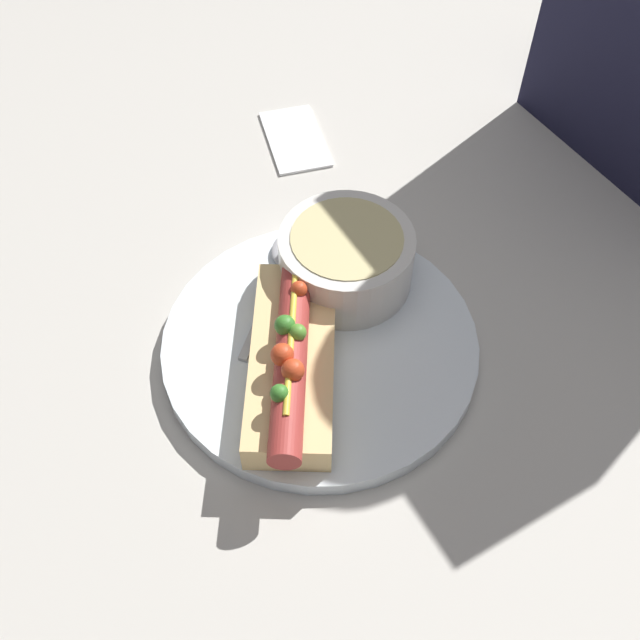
{
  "coord_description": "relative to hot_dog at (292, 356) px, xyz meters",
  "views": [
    {
      "loc": [
        0.31,
        -0.18,
        0.51
      ],
      "look_at": [
        0.0,
        0.0,
        0.04
      ],
      "focal_mm": 42.0,
      "sensor_mm": 36.0,
      "label": 1
    }
  ],
  "objects": [
    {
      "name": "soup_bowl",
      "position": [
        -0.06,
        0.09,
        0.01
      ],
      "size": [
        0.11,
        0.11,
        0.05
      ],
      "color": "silver",
      "rests_on": "dinner_plate"
    },
    {
      "name": "ground_plane",
      "position": [
        -0.02,
        0.03,
        -0.04
      ],
      "size": [
        4.0,
        4.0,
        0.0
      ],
      "primitive_type": "plane",
      "color": "#BCB7AD"
    },
    {
      "name": "spoon",
      "position": [
        -0.1,
        0.05,
        -0.02
      ],
      "size": [
        0.11,
        0.12,
        0.01
      ],
      "rotation": [
        0.0,
        0.0,
        2.34
      ],
      "color": "#B7B7BC",
      "rests_on": "dinner_plate"
    },
    {
      "name": "hot_dog",
      "position": [
        0.0,
        0.0,
        0.0
      ],
      "size": [
        0.18,
        0.15,
        0.06
      ],
      "rotation": [
        0.0,
        0.0,
        -0.55
      ],
      "color": "#E5C17F",
      "rests_on": "dinner_plate"
    },
    {
      "name": "dinner_plate",
      "position": [
        -0.02,
        0.03,
        -0.03
      ],
      "size": [
        0.26,
        0.26,
        0.02
      ],
      "color": "white",
      "rests_on": "ground_plane"
    },
    {
      "name": "napkin",
      "position": [
        -0.26,
        0.14,
        -0.03
      ],
      "size": [
        0.11,
        0.08,
        0.01
      ],
      "rotation": [
        0.0,
        0.0,
        -0.26
      ],
      "color": "white",
      "rests_on": "ground_plane"
    }
  ]
}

